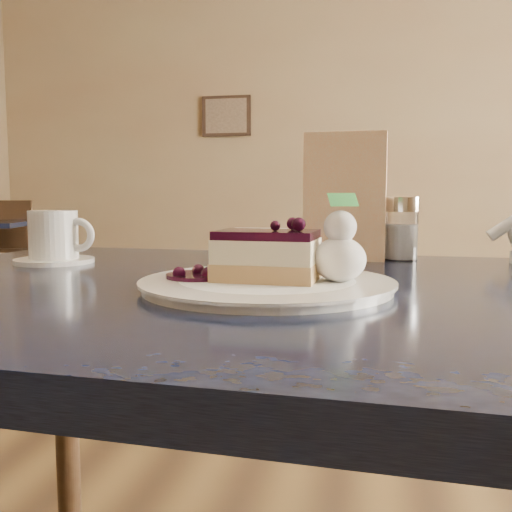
% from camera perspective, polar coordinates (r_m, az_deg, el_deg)
% --- Properties ---
extents(main_table, '(1.30, 0.91, 0.79)m').
position_cam_1_polar(main_table, '(0.78, 2.00, -8.72)').
color(main_table, '#131A33').
rests_on(main_table, ground).
extents(dessert_plate, '(0.31, 0.31, 0.01)m').
position_cam_1_polar(dessert_plate, '(0.72, 1.11, -2.92)').
color(dessert_plate, white).
rests_on(dessert_plate, main_table).
extents(cheesecake_slice, '(0.13, 0.10, 0.06)m').
position_cam_1_polar(cheesecake_slice, '(0.71, 1.11, 0.02)').
color(cheesecake_slice, tan).
rests_on(cheesecake_slice, dessert_plate).
extents(whipped_cream, '(0.07, 0.07, 0.06)m').
position_cam_1_polar(whipped_cream, '(0.71, 8.36, -0.32)').
color(whipped_cream, white).
rests_on(whipped_cream, dessert_plate).
extents(berry_sauce, '(0.08, 0.08, 0.01)m').
position_cam_1_polar(berry_sauce, '(0.73, -5.75, -2.00)').
color(berry_sauce, black).
rests_on(berry_sauce, dessert_plate).
extents(coffee_set, '(0.15, 0.14, 0.09)m').
position_cam_1_polar(coffee_set, '(1.06, -19.45, 1.56)').
color(coffee_set, white).
rests_on(coffee_set, main_table).
extents(menu_card, '(0.15, 0.04, 0.23)m').
position_cam_1_polar(menu_card, '(1.05, 8.84, 5.86)').
color(menu_card, white).
rests_on(menu_card, main_table).
extents(sugar_shaker, '(0.06, 0.06, 0.12)m').
position_cam_1_polar(sugar_shaker, '(1.07, 14.35, 2.73)').
color(sugar_shaker, white).
rests_on(sugar_shaker, main_table).
extents(napkin_stack, '(0.13, 0.13, 0.05)m').
position_cam_1_polar(napkin_stack, '(1.09, 0.20, 1.27)').
color(napkin_stack, white).
rests_on(napkin_stack, main_table).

